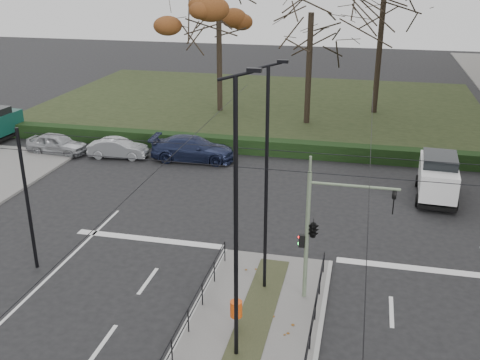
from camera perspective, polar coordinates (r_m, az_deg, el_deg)
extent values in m
plane|color=black|center=(20.16, 1.38, -14.68)|extent=(140.00, 140.00, 0.00)
cube|color=black|center=(50.28, 2.05, 7.71)|extent=(38.00, 26.00, 0.10)
cube|color=black|center=(37.56, -1.86, 3.70)|extent=(38.00, 1.00, 1.00)
cylinder|color=black|center=(23.54, -1.55, -7.26)|extent=(0.04, 0.04, 0.90)
cylinder|color=black|center=(22.98, 8.51, -8.28)|extent=(0.04, 0.04, 0.90)
cylinder|color=black|center=(17.99, -7.00, -15.78)|extent=(0.04, 13.20, 0.04)
cylinder|color=black|center=(17.25, 6.59, -17.63)|extent=(0.04, 13.20, 0.04)
cylinder|color=black|center=(23.79, -20.79, -1.99)|extent=(0.14, 0.14, 6.00)
cylinder|color=black|center=(18.42, 2.16, 1.16)|extent=(20.00, 0.02, 0.02)
cylinder|color=black|center=(20.29, 3.23, 3.05)|extent=(20.00, 0.02, 0.02)
cylinder|color=black|center=(16.84, -11.61, -2.01)|extent=(0.02, 34.00, 0.02)
cylinder|color=black|center=(15.46, 12.88, -4.30)|extent=(0.02, 34.00, 0.02)
cylinder|color=slate|center=(20.39, 6.81, -5.74)|extent=(0.15, 0.15, 4.97)
cylinder|color=slate|center=(19.45, 11.55, -0.60)|extent=(3.06, 0.10, 0.10)
imported|color=black|center=(19.67, 15.33, -2.21)|extent=(0.15, 0.18, 0.86)
imported|color=black|center=(20.20, 7.45, -4.83)|extent=(0.51, 1.92, 0.76)
cube|color=black|center=(20.49, 6.30, -6.17)|extent=(0.21, 0.15, 0.48)
sphere|color=#FF0C0C|center=(20.43, 6.05, -5.79)|extent=(0.11, 0.11, 0.11)
sphere|color=#0CE533|center=(20.55, 6.02, -6.43)|extent=(0.11, 0.11, 0.11)
cylinder|color=black|center=(19.70, -0.39, -14.21)|extent=(0.08, 0.08, 0.52)
cylinder|color=#CE430C|center=(19.40, -0.40, -12.95)|extent=(0.42, 0.42, 0.57)
cylinder|color=black|center=(16.39, -0.42, -4.94)|extent=(0.13, 0.13, 8.91)
cube|color=black|center=(14.83, 1.45, 11.10)|extent=(0.39, 0.16, 0.11)
cylinder|color=black|center=(20.14, 2.68, -0.46)|extent=(0.13, 0.13, 8.49)
cube|color=black|center=(18.88, 4.37, 11.92)|extent=(0.37, 0.15, 0.11)
imported|color=#979A9E|center=(38.82, -18.08, 3.53)|extent=(4.17, 1.93, 1.38)
imported|color=#979A9E|center=(37.04, -12.27, 3.17)|extent=(3.92, 1.67, 1.26)
imported|color=#1C2442|center=(35.76, -4.79, 3.19)|extent=(5.45, 2.46, 1.55)
cube|color=white|center=(31.53, 19.45, 0.33)|extent=(2.12, 4.52, 1.43)
cube|color=black|center=(31.25, 19.64, 1.80)|extent=(1.85, 2.53, 0.67)
cube|color=black|center=(31.85, 19.25, -1.21)|extent=(2.16, 4.61, 0.18)
cylinder|color=black|center=(30.57, 21.06, -2.33)|extent=(0.26, 0.67, 0.66)
cylinder|color=black|center=(30.43, 17.60, -1.99)|extent=(0.26, 0.67, 0.66)
cylinder|color=black|center=(33.27, 20.77, -0.40)|extent=(0.26, 0.67, 0.66)
cylinder|color=black|center=(33.14, 17.60, -0.07)|extent=(0.26, 0.67, 0.66)
cylinder|color=black|center=(43.61, -21.57, 4.47)|extent=(0.27, 0.67, 0.66)
cylinder|color=black|center=(47.08, -2.12, 12.50)|extent=(0.44, 0.44, 9.12)
cylinder|color=black|center=(47.68, 13.96, 12.54)|extent=(0.44, 0.44, 9.98)
cylinder|color=black|center=(43.57, 7.00, 11.10)|extent=(0.44, 0.44, 8.29)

